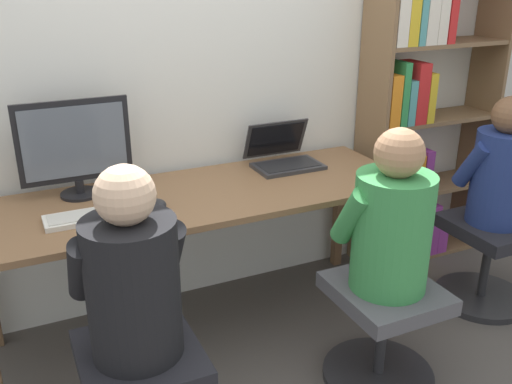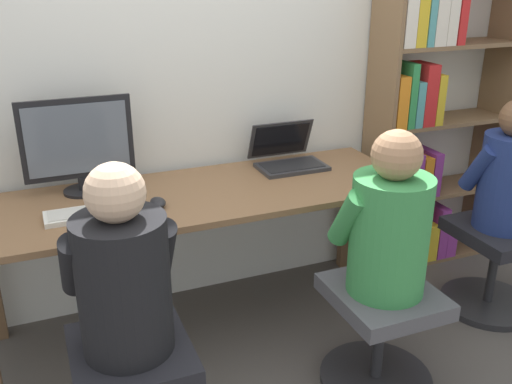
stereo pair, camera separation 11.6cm
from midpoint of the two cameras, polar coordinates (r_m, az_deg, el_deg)
name	(u,v)px [view 1 (the left image)]	position (r m, az deg, el deg)	size (l,w,h in m)	color
ground_plane	(232,368)	(2.80, -3.69, -17.14)	(14.00, 14.00, 0.00)	#4C4742
wall_back	(169,64)	(2.94, -9.87, 12.50)	(10.00, 0.05, 2.60)	silver
desk	(201,206)	(2.73, -6.71, -1.46)	(2.05, 0.69, 0.76)	brown
desktop_monitor	(75,147)	(2.72, -18.83, 4.23)	(0.50, 0.18, 0.45)	black
laptop	(284,157)	(3.04, 1.71, 3.52)	(0.35, 0.31, 0.23)	#2D2D30
keyboard	(95,215)	(2.52, -17.04, -2.26)	(0.42, 0.14, 0.03)	silver
computer_mouse_by_keyboard	(158,204)	(2.55, -11.04, -1.23)	(0.07, 0.10, 0.04)	black
office_chair_right	(382,327)	(2.63, 11.25, -13.12)	(0.50, 0.50, 0.48)	#262628
person_at_monitor	(132,276)	(2.00, -13.97, -8.15)	(0.39, 0.34, 0.70)	black
person_at_laptop	(392,222)	(2.38, 12.07, -2.92)	(0.40, 0.34, 0.70)	#388C47
bookshelf	(414,131)	(3.52, 14.62, 5.87)	(0.87, 0.29, 1.79)	brown
office_chair_side	(487,256)	(3.36, 21.20, -6.04)	(0.50, 0.50, 0.48)	#262628
person_near_shelf	(501,169)	(3.17, 22.36, 2.12)	(0.36, 0.32, 0.68)	navy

